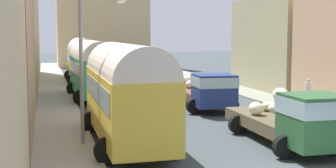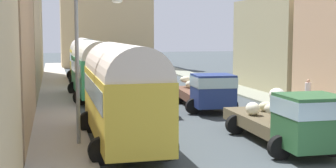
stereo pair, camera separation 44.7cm
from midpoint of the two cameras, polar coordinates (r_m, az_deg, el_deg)
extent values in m
plane|color=#3E4649|center=(40.00, -2.65, -0.55)|extent=(154.00, 154.00, 0.00)
cube|color=#B4AB9C|center=(39.24, -13.09, -0.73)|extent=(2.50, 70.00, 0.14)
cube|color=gray|center=(41.99, 7.10, -0.17)|extent=(2.50, 70.00, 0.14)
cube|color=tan|center=(37.27, -18.58, 6.84)|extent=(4.37, 14.12, 10.64)
cube|color=tan|center=(51.30, -17.10, 6.28)|extent=(4.04, 12.73, 10.04)
cube|color=tan|center=(39.48, 13.84, 4.62)|extent=(4.22, 10.20, 7.46)
cube|color=tan|center=(67.48, -7.35, 7.22)|extent=(12.49, 6.60, 11.96)
cube|color=tan|center=(65.57, -11.06, 9.29)|extent=(2.56, 2.56, 16.75)
cube|color=tan|center=(66.59, -3.42, 9.34)|extent=(2.56, 2.56, 16.75)
cube|color=gold|center=(19.71, -4.95, -2.30)|extent=(2.49, 9.13, 2.55)
cylinder|color=silver|center=(19.57, -4.98, 1.39)|extent=(2.44, 8.95, 2.39)
cube|color=#99B7C6|center=(19.64, -4.96, -0.68)|extent=(2.53, 8.40, 0.82)
cylinder|color=black|center=(22.55, -8.99, -4.57)|extent=(1.00, 0.35, 1.00)
cylinder|color=black|center=(22.87, -3.18, -4.35)|extent=(1.00, 0.35, 1.00)
cylinder|color=black|center=(17.06, -7.25, -8.03)|extent=(1.00, 0.35, 1.00)
cylinder|color=black|center=(17.47, 0.39, -7.64)|extent=(1.00, 0.35, 1.00)
cube|color=#339D65|center=(33.82, -8.64, 1.10)|extent=(2.74, 8.61, 2.46)
cylinder|color=silver|center=(33.74, -8.67, 3.18)|extent=(2.69, 8.43, 2.42)
cube|color=#99B7C6|center=(33.78, -8.65, 2.02)|extent=(2.77, 7.93, 0.79)
cylinder|color=black|center=(36.45, -10.96, -0.52)|extent=(1.00, 0.35, 1.00)
cylinder|color=black|center=(36.71, -7.30, -0.41)|extent=(1.00, 0.35, 1.00)
cylinder|color=black|center=(31.22, -10.15, -1.61)|extent=(1.00, 0.35, 1.00)
cylinder|color=black|center=(31.53, -5.89, -1.47)|extent=(1.00, 0.35, 1.00)
cube|color=yellow|center=(45.48, -9.77, 2.43)|extent=(2.41, 8.74, 2.56)
cylinder|color=silver|center=(45.41, -9.80, 4.04)|extent=(2.36, 8.56, 2.32)
cube|color=#99B7C6|center=(45.45, -9.79, 3.13)|extent=(2.46, 8.04, 0.82)
cylinder|color=black|center=(48.20, -11.32, 1.08)|extent=(1.00, 0.35, 1.00)
cylinder|color=black|center=(48.36, -8.67, 1.14)|extent=(1.00, 0.35, 1.00)
cylinder|color=black|center=(42.82, -10.96, 0.46)|extent=(1.00, 0.35, 1.00)
cylinder|color=black|center=(43.00, -7.97, 0.54)|extent=(1.00, 0.35, 1.00)
cube|color=#2A5B33|center=(18.24, 17.52, -4.34)|extent=(2.19, 2.20, 1.97)
cube|color=#99B7C6|center=(18.15, 17.58, -2.62)|extent=(2.23, 2.28, 0.63)
cube|color=brown|center=(21.64, 12.38, -4.48)|extent=(2.24, 5.43, 0.55)
ellipsoid|color=beige|center=(21.06, 14.34, -3.26)|extent=(1.20, 1.14, 0.58)
ellipsoid|color=#EAE2C6|center=(21.55, 10.83, -2.95)|extent=(0.65, 0.82, 0.59)
ellipsoid|color=beige|center=(22.76, 12.38, -2.68)|extent=(0.84, 0.69, 0.46)
ellipsoid|color=beige|center=(20.25, 14.15, -2.71)|extent=(1.09, 1.00, 0.51)
ellipsoid|color=beige|center=(20.16, 15.19, -2.83)|extent=(0.94, 0.94, 0.49)
ellipsoid|color=beige|center=(19.93, 13.33, -2.95)|extent=(1.02, 1.02, 0.48)
ellipsoid|color=silver|center=(20.54, 13.68, -1.26)|extent=(0.65, 0.84, 0.57)
cylinder|color=black|center=(19.19, 19.85, -6.91)|extent=(0.90, 0.32, 0.90)
cylinder|color=black|center=(18.13, 14.07, -7.48)|extent=(0.90, 0.32, 0.90)
cylinder|color=black|center=(23.04, 13.73, -4.57)|extent=(0.90, 0.32, 0.90)
cylinder|color=black|center=(22.17, 8.73, -4.88)|extent=(0.90, 0.32, 0.90)
cube|color=navy|center=(27.26, 5.94, -0.79)|extent=(2.36, 2.20, 1.87)
cube|color=#99B7C6|center=(27.21, 5.96, 0.30)|extent=(2.41, 2.29, 0.60)
cube|color=brown|center=(30.75, 4.06, -1.22)|extent=(2.53, 5.18, 0.55)
ellipsoid|color=beige|center=(31.70, 3.43, -0.06)|extent=(0.70, 0.86, 0.48)
ellipsoid|color=beige|center=(31.51, 3.26, -0.05)|extent=(1.06, 1.02, 0.53)
ellipsoid|color=beige|center=(29.21, 4.75, -0.53)|extent=(1.19, 1.09, 0.56)
ellipsoid|color=beige|center=(32.11, 2.63, 0.57)|extent=(1.01, 0.84, 0.45)
ellipsoid|color=beige|center=(29.60, 3.93, 0.29)|extent=(0.77, 0.89, 0.54)
cylinder|color=black|center=(27.92, 8.01, -2.59)|extent=(0.90, 0.32, 0.90)
cylinder|color=black|center=(27.30, 3.54, -2.74)|extent=(0.90, 0.32, 0.90)
cylinder|color=black|center=(31.97, 5.58, -1.45)|extent=(0.90, 0.31, 0.90)
cylinder|color=black|center=(31.42, 1.65, -1.56)|extent=(0.90, 0.31, 0.90)
cube|color=#4193C7|center=(41.88, -0.80, 0.69)|extent=(1.59, 3.73, 0.82)
cube|color=#97AEBB|center=(41.82, -0.80, 1.62)|extent=(1.40, 1.94, 0.54)
cylinder|color=black|center=(40.98, 0.63, 0.04)|extent=(0.60, 0.21, 0.60)
cylinder|color=black|center=(40.63, -1.52, -0.01)|extent=(0.60, 0.21, 0.60)
cylinder|color=black|center=(43.21, -0.12, 0.36)|extent=(0.60, 0.21, 0.60)
cylinder|color=black|center=(42.88, -2.16, 0.31)|extent=(0.60, 0.21, 0.60)
cube|color=silver|center=(53.06, -3.41, 1.78)|extent=(1.80, 3.85, 0.71)
cube|color=#9FAFC2|center=(53.02, -3.42, 2.43)|extent=(1.54, 2.02, 0.50)
cylinder|color=black|center=(52.06, -2.31, 1.34)|extent=(0.60, 0.21, 0.60)
cylinder|color=black|center=(51.81, -4.13, 1.31)|extent=(0.60, 0.21, 0.60)
cylinder|color=black|center=(54.38, -2.72, 1.54)|extent=(0.60, 0.21, 0.60)
cylinder|color=black|center=(54.14, -4.47, 1.51)|extent=(0.60, 0.21, 0.60)
cube|color=#4E9149|center=(59.35, -4.46, 2.26)|extent=(1.77, 4.26, 0.76)
cube|color=#A1B9BF|center=(59.31, -4.46, 2.88)|extent=(1.51, 2.23, 0.52)
cylinder|color=black|center=(58.27, -3.41, 1.85)|extent=(0.60, 0.21, 0.60)
cylinder|color=black|center=(57.94, -5.00, 1.81)|extent=(0.60, 0.21, 0.60)
cylinder|color=black|center=(60.82, -3.93, 2.03)|extent=(0.60, 0.21, 0.60)
cylinder|color=black|center=(60.51, -5.46, 1.99)|extent=(0.60, 0.21, 0.60)
cube|color=red|center=(27.57, -1.11, -2.17)|extent=(1.52, 4.11, 0.81)
cube|color=#98BACF|center=(27.49, -1.12, -0.83)|extent=(1.34, 2.14, 0.49)
cylinder|color=black|center=(28.71, -3.15, -2.60)|extent=(0.60, 0.21, 0.60)
cylinder|color=black|center=(29.03, -0.20, -2.50)|extent=(0.60, 0.21, 0.60)
cylinder|color=black|center=(26.24, -2.12, -3.43)|extent=(0.60, 0.21, 0.60)
cylinder|color=black|center=(26.59, 1.09, -3.30)|extent=(0.60, 0.21, 0.60)
cube|color=silver|center=(39.46, -5.35, 0.25)|extent=(1.94, 3.91, 0.71)
cube|color=#A1B7BB|center=(39.40, -5.36, 1.18)|extent=(1.61, 2.08, 0.57)
cylinder|color=black|center=(40.61, -6.66, -0.06)|extent=(0.60, 0.21, 0.60)
cylinder|color=black|center=(40.73, -4.30, -0.01)|extent=(0.60, 0.21, 0.60)
cylinder|color=black|center=(38.27, -6.46, -0.43)|extent=(0.60, 0.21, 0.60)
cylinder|color=black|center=(38.40, -3.96, -0.39)|extent=(0.60, 0.21, 0.60)
cube|color=#4D9B5A|center=(51.03, -6.96, 1.58)|extent=(1.66, 4.14, 0.72)
cube|color=#91BFBB|center=(50.99, -6.97, 2.31)|extent=(1.41, 2.17, 0.58)
cylinder|color=black|center=(52.26, -7.90, 1.31)|extent=(0.60, 0.21, 0.60)
cylinder|color=black|center=(52.39, -6.25, 1.34)|extent=(0.60, 0.21, 0.60)
cylinder|color=black|center=(49.74, -7.70, 1.07)|extent=(0.60, 0.21, 0.60)
cylinder|color=black|center=(49.88, -5.96, 1.10)|extent=(0.60, 0.21, 0.60)
cylinder|color=#776256|center=(30.25, 16.92, -2.85)|extent=(0.20, 0.20, 0.14)
cylinder|color=#776256|center=(30.17, 16.95, -1.88)|extent=(0.30, 0.30, 0.89)
cylinder|color=silver|center=(30.08, 17.00, -0.45)|extent=(0.45, 0.45, 0.63)
sphere|color=tan|center=(30.03, 17.03, 0.35)|extent=(0.21, 0.21, 0.21)
cylinder|color=gray|center=(19.47, -10.27, 1.42)|extent=(0.16, 0.16, 6.19)
ellipsoid|color=silver|center=(19.62, -5.53, 9.99)|extent=(0.44, 0.28, 0.20)
camera|label=1|loc=(0.22, -89.59, 0.04)|focal=50.36mm
camera|label=2|loc=(0.22, 90.41, -0.04)|focal=50.36mm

